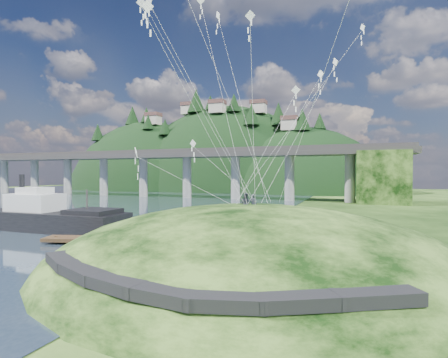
% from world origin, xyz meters
% --- Properties ---
extents(ground, '(320.00, 320.00, 0.00)m').
position_xyz_m(ground, '(0.00, 0.00, 0.00)').
color(ground, black).
rests_on(ground, ground).
extents(grass_hill, '(36.00, 32.00, 13.00)m').
position_xyz_m(grass_hill, '(8.00, 2.00, -1.50)').
color(grass_hill, black).
rests_on(grass_hill, ground).
extents(footpath, '(22.29, 5.84, 0.83)m').
position_xyz_m(footpath, '(7.46, -9.74, 2.08)').
color(footpath, black).
rests_on(footpath, ground).
extents(bridge, '(160.00, 11.00, 15.00)m').
position_xyz_m(bridge, '(-26.46, 70.07, 9.70)').
color(bridge, '#2D2B2B').
rests_on(bridge, ground).
extents(far_ridge, '(153.00, 70.00, 94.50)m').
position_xyz_m(far_ridge, '(-43.58, 122.17, -7.44)').
color(far_ridge, black).
rests_on(far_ridge, ground).
extents(work_barge, '(21.13, 5.96, 7.38)m').
position_xyz_m(work_barge, '(-22.00, 9.84, 1.85)').
color(work_barge, black).
rests_on(work_barge, ground).
extents(wooden_dock, '(15.20, 6.47, 1.08)m').
position_xyz_m(wooden_dock, '(-8.31, 5.55, 0.48)').
color(wooden_dock, '#362416').
rests_on(wooden_dock, ground).
extents(kite_flyers, '(1.48, 0.83, 1.82)m').
position_xyz_m(kite_flyers, '(7.21, 3.07, 5.87)').
color(kite_flyers, '#23262F').
rests_on(kite_flyers, ground).
extents(kite_swarm, '(18.76, 17.09, 20.18)m').
position_xyz_m(kite_swarm, '(5.37, 3.88, 19.01)').
color(kite_swarm, white).
rests_on(kite_swarm, ground).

